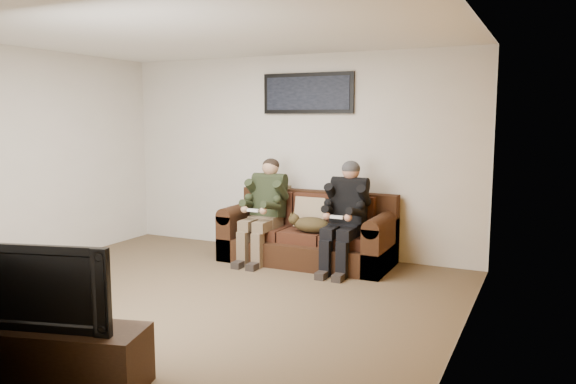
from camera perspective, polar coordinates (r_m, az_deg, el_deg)
The scene contains 15 objects.
floor at distance 5.77m, azimuth -8.95°, elevation -10.61°, with size 5.00×5.00×0.00m, color brown.
ceiling at distance 5.54m, azimuth -9.53°, elevation 15.87°, with size 5.00×5.00×0.00m, color silver.
wall_back at distance 7.46m, azimuth 0.62°, elevation 3.81°, with size 5.00×5.00×0.00m, color beige.
wall_left at distance 7.22m, azimuth -25.83°, elevation 2.92°, with size 4.50×4.50×0.00m, color beige.
wall_right at distance 4.58m, azimuth 17.50°, elevation 1.06°, with size 4.50×4.50×0.00m, color beige.
accent_wall_right at distance 4.58m, azimuth 17.38°, elevation 1.06°, with size 4.50×4.50×0.00m, color #A46210.
sofa at distance 7.05m, azimuth 2.18°, elevation -4.45°, with size 2.09×0.90×0.86m.
throw_pillow at distance 7.03m, azimuth 2.32°, elevation -2.11°, with size 0.40×0.11×0.38m, color tan.
throw_blanket at distance 7.46m, azimuth -1.48°, elevation 0.38°, with size 0.43×0.21×0.08m, color gray.
person_left at distance 7.05m, azimuth -2.39°, elevation -1.23°, with size 0.51×0.87×1.27m.
person_right at distance 6.62m, azimuth 5.89°, elevation -1.81°, with size 0.51×0.86×1.28m.
cat at distance 6.74m, azimuth 2.27°, elevation -3.30°, with size 0.66×0.26×0.24m.
framed_poster at distance 7.34m, azimuth 2.02°, elevation 9.99°, with size 1.25×0.05×0.52m.
tv_stand at distance 4.24m, azimuth -22.93°, elevation -15.05°, with size 1.30×0.42×0.41m, color black.
television at distance 4.08m, azimuth -23.30°, elevation -8.62°, with size 1.00×0.13×0.58m, color black.
Camera 1 is at (3.11, -4.51, 1.80)m, focal length 35.00 mm.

